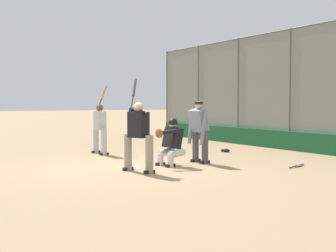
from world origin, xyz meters
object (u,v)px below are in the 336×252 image
object	(u,v)px
batter_on_deck	(100,127)
baseball_loose	(164,154)
spare_bat_by_padding	(298,165)
catcher_behind_plate	(171,141)
umpire_home	(199,130)
batter_at_plate	(138,134)
fielding_glove_on_dirt	(226,150)

from	to	relation	value
batter_on_deck	baseball_loose	xyz separation A→B (m)	(-1.19, -1.69, -0.83)
batter_on_deck	baseball_loose	bearing A→B (deg)	-124.44
spare_bat_by_padding	baseball_loose	world-z (taller)	baseball_loose
catcher_behind_plate	umpire_home	size ratio (longest dim) A/B	0.74
batter_at_plate	umpire_home	size ratio (longest dim) A/B	1.34
umpire_home	baseball_loose	bearing A→B (deg)	-10.57
batter_at_plate	catcher_behind_plate	xyz separation A→B (m)	(0.55, -1.21, -0.26)
umpire_home	baseball_loose	size ratio (longest dim) A/B	22.76
umpire_home	spare_bat_by_padding	xyz separation A→B (m)	(-1.93, -1.78, -0.87)
batter_at_plate	batter_on_deck	xyz separation A→B (m)	(4.06, -0.63, -0.04)
spare_bat_by_padding	umpire_home	bearing A→B (deg)	110.39
umpire_home	fielding_glove_on_dirt	bearing A→B (deg)	-58.28
batter_at_plate	catcher_behind_plate	distance (m)	1.36
catcher_behind_plate	umpire_home	distance (m)	1.01
catcher_behind_plate	batter_on_deck	size ratio (longest dim) A/B	0.56
batter_on_deck	fielding_glove_on_dirt	bearing A→B (deg)	-111.03
umpire_home	batter_on_deck	distance (m)	3.71
batter_at_plate	batter_on_deck	size ratio (longest dim) A/B	1.02
fielding_glove_on_dirt	spare_bat_by_padding	bearing A→B (deg)	172.29
baseball_loose	catcher_behind_plate	bearing A→B (deg)	154.51
fielding_glove_on_dirt	catcher_behind_plate	bearing A→B (deg)	121.16
baseball_loose	batter_on_deck	bearing A→B (deg)	54.90
batter_at_plate	umpire_home	xyz separation A→B (m)	(0.68, -2.18, -0.00)
umpire_home	spare_bat_by_padding	world-z (taller)	umpire_home
batter_on_deck	spare_bat_by_padding	distance (m)	6.32
umpire_home	spare_bat_by_padding	distance (m)	2.77
umpire_home	baseball_loose	xyz separation A→B (m)	(2.19, -0.13, -0.87)
batter_at_plate	batter_on_deck	world-z (taller)	batter_at_plate
fielding_glove_on_dirt	batter_at_plate	bearing A→B (deg)	119.43
batter_at_plate	spare_bat_by_padding	world-z (taller)	batter_at_plate
batter_on_deck	spare_bat_by_padding	xyz separation A→B (m)	(-5.31, -3.34, -0.84)
batter_at_plate	batter_on_deck	distance (m)	4.11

